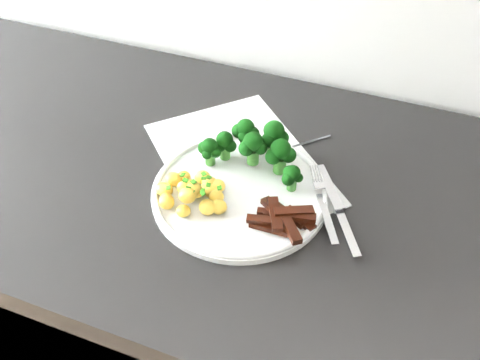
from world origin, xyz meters
TOP-DOWN VIEW (x-y plane):
  - counter at (0.01, 1.68)m, footprint 2.33×0.58m
  - recipe_paper at (-0.13, 1.72)m, footprint 0.36×0.36m
  - plate at (-0.10, 1.66)m, footprint 0.26×0.26m
  - broccoli at (-0.10, 1.72)m, footprint 0.17×0.10m
  - potatoes at (-0.16, 1.62)m, footprint 0.11×0.09m
  - beef_strips at (-0.03, 1.62)m, footprint 0.09×0.08m
  - fork at (0.02, 1.66)m, footprint 0.08×0.14m
  - knife at (0.05, 1.66)m, footprint 0.10×0.15m

SIDE VIEW (x-z plane):
  - counter at x=0.01m, z-range 0.00..0.87m
  - recipe_paper at x=-0.13m, z-range 0.88..0.88m
  - plate at x=-0.10m, z-range 0.88..0.89m
  - knife at x=0.05m, z-range 0.87..0.89m
  - fork at x=0.02m, z-range 0.89..0.90m
  - beef_strips at x=-0.03m, z-range 0.88..0.91m
  - potatoes at x=-0.16m, z-range 0.88..0.92m
  - broccoli at x=-0.10m, z-range 0.89..0.96m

